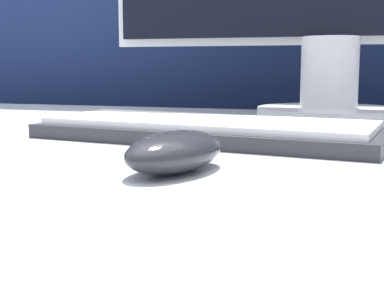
# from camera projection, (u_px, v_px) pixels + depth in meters

# --- Properties ---
(partition_panel) EXTENTS (5.00, 0.03, 1.37)m
(partition_panel) POSITION_uv_depth(u_px,v_px,m) (288.00, 114.00, 1.15)
(partition_panel) COLOR navy
(partition_panel) RESTS_ON ground_plane
(computer_mouse_near) EXTENTS (0.08, 0.12, 0.03)m
(computer_mouse_near) POSITION_uv_depth(u_px,v_px,m) (180.00, 152.00, 0.43)
(computer_mouse_near) COLOR #232328
(computer_mouse_near) RESTS_ON desk
(keyboard) EXTENTS (0.41, 0.20, 0.02)m
(keyboard) POSITION_uv_depth(u_px,v_px,m) (207.00, 130.00, 0.61)
(keyboard) COLOR #28282D
(keyboard) RESTS_ON desk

